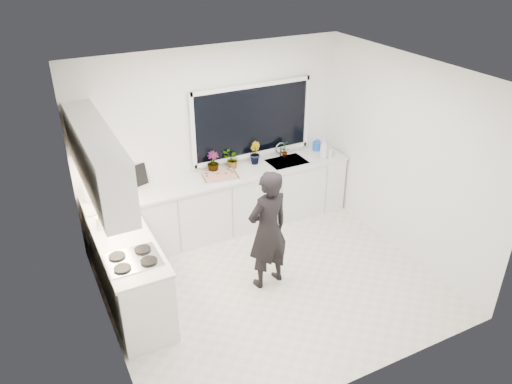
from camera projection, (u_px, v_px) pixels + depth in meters
floor at (271, 284)px, 6.43m from camera, size 4.00×3.50×0.02m
wall_back at (214, 140)px, 7.17m from camera, size 4.00×0.02×2.70m
wall_left at (96, 234)px, 4.99m from camera, size 0.02×3.50×2.70m
wall_right at (406, 159)px, 6.60m from camera, size 0.02×3.50×2.70m
ceiling at (275, 75)px, 5.15m from camera, size 4.00×3.50×0.02m
window at (252, 121)px, 7.29m from camera, size 1.80×0.02×1.00m
base_cabinets_back at (224, 204)px, 7.36m from camera, size 3.92×0.58×0.88m
base_cabinets_left at (132, 278)px, 5.83m from camera, size 0.58×1.60×0.88m
countertop_back at (224, 177)px, 7.13m from camera, size 3.94×0.62×0.04m
countertop_left at (127, 245)px, 5.61m from camera, size 0.62×1.60×0.04m
upper_cabinets at (97, 159)px, 5.39m from camera, size 0.34×2.10×0.70m
sink at (287, 164)px, 7.58m from camera, size 0.58×0.42×0.14m
faucet at (281, 150)px, 7.66m from camera, size 0.03×0.03×0.22m
stovetop at (133, 259)px, 5.31m from camera, size 0.56×0.48×0.03m
person at (268, 230)px, 6.08m from camera, size 0.63×0.46×1.59m
pizza_tray at (220, 176)px, 7.07m from camera, size 0.54×0.43×0.03m
pizza at (220, 175)px, 7.07m from camera, size 0.49×0.39×0.01m
watering_can at (317, 146)px, 7.90m from camera, size 0.16×0.16×0.13m
paper_towel_roll at (88, 192)px, 6.41m from camera, size 0.12×0.12×0.26m
knife_block at (124, 185)px, 6.64m from camera, size 0.16×0.14×0.22m
utensil_crock at (101, 222)px, 5.85m from camera, size 0.16×0.16×0.16m
picture_frame_large at (125, 179)px, 6.72m from camera, size 0.22×0.03×0.28m
picture_frame_small at (139, 175)px, 6.79m from camera, size 0.24×0.10×0.30m
herb_plants at (238, 158)px, 7.31m from camera, size 1.36×0.25×0.33m
soap_bottles at (325, 149)px, 7.60m from camera, size 0.26×0.17×0.32m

